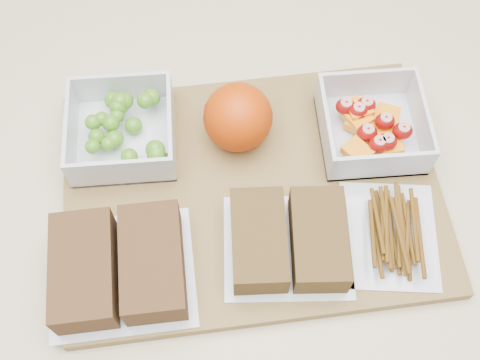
{
  "coord_description": "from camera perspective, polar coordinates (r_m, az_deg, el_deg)",
  "views": [
    {
      "loc": [
        -0.02,
        -0.31,
        1.52
      ],
      "look_at": [
        0.01,
        -0.0,
        0.93
      ],
      "focal_mm": 45.0,
      "sensor_mm": 36.0,
      "label": 1
    }
  ],
  "objects": [
    {
      "name": "cutting_board",
      "position": [
        0.68,
        1.15,
        -1.14
      ],
      "size": [
        0.43,
        0.32,
        0.02
      ],
      "primitive_type": "cube",
      "rotation": [
        0.0,
        0.0,
        0.05
      ],
      "color": "olive",
      "rests_on": "counter"
    },
    {
      "name": "sandwich_bag_left",
      "position": [
        0.63,
        -11.42,
        -8.06
      ],
      "size": [
        0.16,
        0.14,
        0.05
      ],
      "color": "silver",
      "rests_on": "cutting_board"
    },
    {
      "name": "pretzel_bag",
      "position": [
        0.66,
        14.15,
        -4.71
      ],
      "size": [
        0.12,
        0.14,
        0.03
      ],
      "color": "silver",
      "rests_on": "cutting_board"
    },
    {
      "name": "grape_container",
      "position": [
        0.7,
        -10.95,
        4.78
      ],
      "size": [
        0.12,
        0.12,
        0.05
      ],
      "color": "silver",
      "rests_on": "cutting_board"
    },
    {
      "name": "sandwich_bag_center",
      "position": [
        0.63,
        4.63,
        -5.72
      ],
      "size": [
        0.14,
        0.13,
        0.04
      ],
      "color": "silver",
      "rests_on": "cutting_board"
    },
    {
      "name": "counter",
      "position": [
        1.11,
        -0.35,
        -11.04
      ],
      "size": [
        1.2,
        0.9,
        0.9
      ],
      "primitive_type": "cube",
      "color": "beige",
      "rests_on": "ground"
    },
    {
      "name": "orange",
      "position": [
        0.67,
        -0.2,
        5.97
      ],
      "size": [
        0.08,
        0.08,
        0.08
      ],
      "primitive_type": "sphere",
      "color": "#C53B04",
      "rests_on": "cutting_board"
    },
    {
      "name": "ground",
      "position": [
        1.55,
        -0.26,
        -15.64
      ],
      "size": [
        4.0,
        4.0,
        0.0
      ],
      "primitive_type": "plane",
      "color": "gray",
      "rests_on": "ground"
    },
    {
      "name": "fruit_container",
      "position": [
        0.71,
        12.36,
        4.97
      ],
      "size": [
        0.12,
        0.12,
        0.05
      ],
      "color": "silver",
      "rests_on": "cutting_board"
    }
  ]
}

